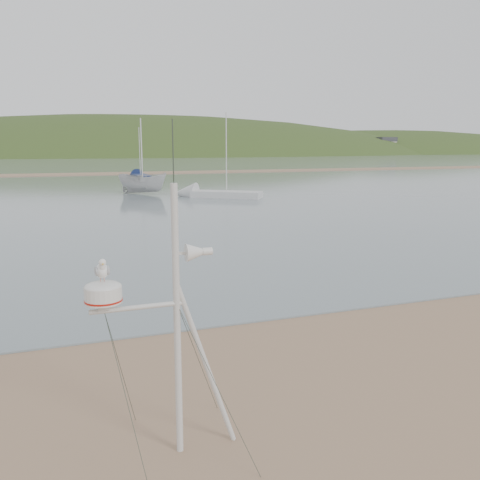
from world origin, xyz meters
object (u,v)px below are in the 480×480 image
object	(u,v)px
sailboat_white_near	(203,194)
boat_white	(142,166)
sailboat_blue_far	(138,175)
mast_rig	(175,379)

from	to	relation	value
sailboat_white_near	boat_white	bearing A→B (deg)	133.89
boat_white	sailboat_blue_far	bearing A→B (deg)	36.25
boat_white	sailboat_blue_far	world-z (taller)	sailboat_blue_far
boat_white	sailboat_white_near	size ratio (longest dim) A/B	0.66
mast_rig	sailboat_white_near	size ratio (longest dim) A/B	0.61
mast_rig	boat_white	xyz separation A→B (m)	(5.72, 37.39, 1.35)
mast_rig	sailboat_white_near	xyz separation A→B (m)	(9.83, 33.11, -0.76)
boat_white	mast_rig	bearing A→B (deg)	-144.72
mast_rig	boat_white	size ratio (longest dim) A/B	0.93
boat_white	sailboat_white_near	xyz separation A→B (m)	(4.12, -4.28, -2.11)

